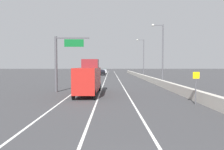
{
  "coord_description": "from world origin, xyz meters",
  "views": [
    {
      "loc": [
        -0.63,
        -5.33,
        3.59
      ],
      "look_at": [
        -0.33,
        37.02,
        1.66
      ],
      "focal_mm": 33.57,
      "sensor_mm": 36.0,
      "label": 1
    }
  ],
  "objects_px": {
    "lamp_post_right_second": "(161,51)",
    "car_blue_4": "(93,73)",
    "overhead_sign_gantry": "(61,57)",
    "car_black_3": "(103,73)",
    "car_silver_0": "(105,71)",
    "car_green_2": "(105,71)",
    "car_white_1": "(97,71)",
    "speed_advisory_sign": "(196,85)",
    "box_truck": "(89,78)",
    "lamp_post_right_third": "(143,56)"
  },
  "relations": [
    {
      "from": "lamp_post_right_second",
      "to": "car_blue_4",
      "type": "xyz_separation_m",
      "value": [
        -15.16,
        35.62,
        -5.22
      ]
    },
    {
      "from": "overhead_sign_gantry",
      "to": "car_black_3",
      "type": "height_order",
      "value": "overhead_sign_gantry"
    },
    {
      "from": "car_silver_0",
      "to": "car_black_3",
      "type": "distance_m",
      "value": 16.16
    },
    {
      "from": "overhead_sign_gantry",
      "to": "car_green_2",
      "type": "height_order",
      "value": "overhead_sign_gantry"
    },
    {
      "from": "car_white_1",
      "to": "car_blue_4",
      "type": "xyz_separation_m",
      "value": [
        0.01,
        -21.6,
        0.04
      ]
    },
    {
      "from": "overhead_sign_gantry",
      "to": "car_silver_0",
      "type": "relative_size",
      "value": 1.84
    },
    {
      "from": "overhead_sign_gantry",
      "to": "car_white_1",
      "type": "bearing_deg",
      "value": 89.54
    },
    {
      "from": "overhead_sign_gantry",
      "to": "speed_advisory_sign",
      "type": "xyz_separation_m",
      "value": [
        14.43,
        -9.33,
        -2.96
      ]
    },
    {
      "from": "lamp_post_right_second",
      "to": "box_truck",
      "type": "height_order",
      "value": "lamp_post_right_second"
    },
    {
      "from": "box_truck",
      "to": "lamp_post_right_second",
      "type": "bearing_deg",
      "value": 44.04
    },
    {
      "from": "speed_advisory_sign",
      "to": "lamp_post_right_second",
      "type": "distance_m",
      "value": 18.9
    },
    {
      "from": "lamp_post_right_second",
      "to": "car_white_1",
      "type": "bearing_deg",
      "value": 104.84
    },
    {
      "from": "car_white_1",
      "to": "car_black_3",
      "type": "distance_m",
      "value": 17.93
    },
    {
      "from": "car_white_1",
      "to": "speed_advisory_sign",
      "type": "bearing_deg",
      "value": -79.58
    },
    {
      "from": "car_black_3",
      "to": "car_blue_4",
      "type": "distance_m",
      "value": 5.16
    },
    {
      "from": "car_silver_0",
      "to": "car_blue_4",
      "type": "bearing_deg",
      "value": -99.8
    },
    {
      "from": "overhead_sign_gantry",
      "to": "lamp_post_right_third",
      "type": "height_order",
      "value": "lamp_post_right_third"
    },
    {
      "from": "lamp_post_right_second",
      "to": "car_black_3",
      "type": "relative_size",
      "value": 2.59
    },
    {
      "from": "overhead_sign_gantry",
      "to": "car_blue_4",
      "type": "relative_size",
      "value": 1.6
    },
    {
      "from": "overhead_sign_gantry",
      "to": "car_silver_0",
      "type": "xyz_separation_m",
      "value": [
        4.02,
        64.75,
        -3.75
      ]
    },
    {
      "from": "lamp_post_right_third",
      "to": "box_truck",
      "type": "relative_size",
      "value": 1.16
    },
    {
      "from": "lamp_post_right_second",
      "to": "car_green_2",
      "type": "xyz_separation_m",
      "value": [
        -11.83,
        62.5,
        -5.23
      ]
    },
    {
      "from": "speed_advisory_sign",
      "to": "car_silver_0",
      "type": "relative_size",
      "value": 0.74
    },
    {
      "from": "car_silver_0",
      "to": "box_truck",
      "type": "distance_m",
      "value": 67.17
    },
    {
      "from": "speed_advisory_sign",
      "to": "box_truck",
      "type": "distance_m",
      "value": 12.6
    },
    {
      "from": "speed_advisory_sign",
      "to": "lamp_post_right_second",
      "type": "relative_size",
      "value": 0.27
    },
    {
      "from": "lamp_post_right_third",
      "to": "car_black_3",
      "type": "height_order",
      "value": "lamp_post_right_third"
    },
    {
      "from": "overhead_sign_gantry",
      "to": "lamp_post_right_second",
      "type": "height_order",
      "value": "lamp_post_right_second"
    },
    {
      "from": "car_silver_0",
      "to": "car_white_1",
      "type": "height_order",
      "value": "car_silver_0"
    },
    {
      "from": "overhead_sign_gantry",
      "to": "lamp_post_right_third",
      "type": "xyz_separation_m",
      "value": [
        15.66,
        30.27,
        1.5
      ]
    },
    {
      "from": "car_white_1",
      "to": "car_green_2",
      "type": "bearing_deg",
      "value": 57.7
    },
    {
      "from": "car_green_2",
      "to": "car_black_3",
      "type": "height_order",
      "value": "car_green_2"
    },
    {
      "from": "speed_advisory_sign",
      "to": "car_green_2",
      "type": "relative_size",
      "value": 0.72
    },
    {
      "from": "box_truck",
      "to": "speed_advisory_sign",
      "type": "bearing_deg",
      "value": -33.35
    },
    {
      "from": "lamp_post_right_second",
      "to": "overhead_sign_gantry",
      "type": "bearing_deg",
      "value": -150.21
    },
    {
      "from": "box_truck",
      "to": "car_black_3",
      "type": "bearing_deg",
      "value": 90.09
    },
    {
      "from": "lamp_post_right_third",
      "to": "car_blue_4",
      "type": "height_order",
      "value": "lamp_post_right_third"
    },
    {
      "from": "speed_advisory_sign",
      "to": "lamp_post_right_second",
      "type": "bearing_deg",
      "value": 86.04
    },
    {
      "from": "overhead_sign_gantry",
      "to": "car_black_3",
      "type": "distance_m",
      "value": 48.88
    },
    {
      "from": "car_white_1",
      "to": "car_blue_4",
      "type": "relative_size",
      "value": 0.95
    },
    {
      "from": "car_silver_0",
      "to": "box_truck",
      "type": "bearing_deg",
      "value": -90.09
    },
    {
      "from": "car_blue_4",
      "to": "lamp_post_right_second",
      "type": "bearing_deg",
      "value": -66.94
    },
    {
      "from": "lamp_post_right_second",
      "to": "lamp_post_right_third",
      "type": "bearing_deg",
      "value": 90.13
    },
    {
      "from": "lamp_post_right_second",
      "to": "car_black_3",
      "type": "xyz_separation_m",
      "value": [
        -11.87,
        39.6,
        -5.25
      ]
    },
    {
      "from": "overhead_sign_gantry",
      "to": "car_black_3",
      "type": "relative_size",
      "value": 1.78
    },
    {
      "from": "car_white_1",
      "to": "overhead_sign_gantry",
      "type": "bearing_deg",
      "value": -90.46
    },
    {
      "from": "lamp_post_right_second",
      "to": "car_white_1",
      "type": "relative_size",
      "value": 2.45
    },
    {
      "from": "overhead_sign_gantry",
      "to": "car_blue_4",
      "type": "xyz_separation_m",
      "value": [
        0.54,
        44.61,
        -3.72
      ]
    },
    {
      "from": "car_silver_0",
      "to": "car_blue_4",
      "type": "xyz_separation_m",
      "value": [
        -3.48,
        -20.14,
        0.03
      ]
    },
    {
      "from": "car_silver_0",
      "to": "lamp_post_right_third",
      "type": "bearing_deg",
      "value": -71.36
    }
  ]
}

